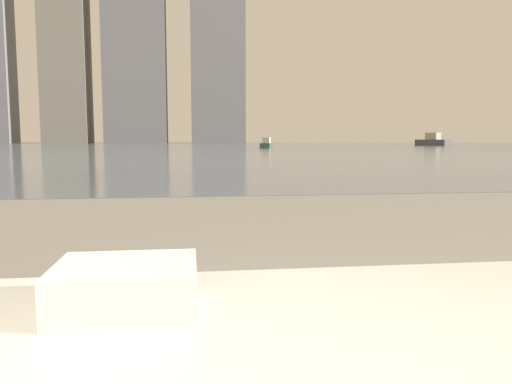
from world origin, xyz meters
The scene contains 5 objects.
towel_stack centered at (-0.30, 0.85, 0.56)m, with size 0.24×0.20×0.08m.
harbor_water centered at (0.00, 62.00, 0.01)m, with size 180.00×110.00×0.01m.
harbor_boat_0 centered at (7.06, 47.02, 0.36)m, with size 1.63×2.82×1.00m.
harbor_boat_1 centered at (32.28, 63.65, 0.62)m, with size 3.59×4.81×1.73m.
skyline_tower_2 centered at (-12.09, 118.00, 25.69)m, with size 13.64×9.41×51.38m.
Camera 1 is at (-0.19, 0.00, 0.80)m, focal length 35.00 mm.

